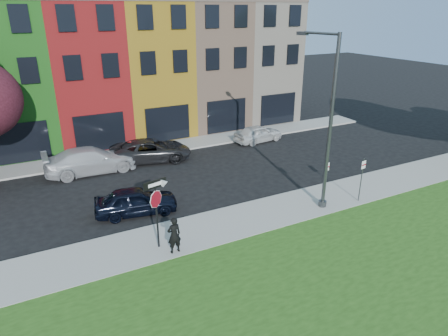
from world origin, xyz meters
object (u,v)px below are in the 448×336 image
man (174,235)px  sedan_near (136,201)px  street_lamp (327,125)px  stop_sign (156,200)px

man → sedan_near: 4.28m
sedan_near → street_lamp: 10.03m
sedan_near → man: bearing=-164.9°
stop_sign → street_lamp: 8.88m
man → sedan_near: size_ratio=0.38×
stop_sign → sedan_near: 3.93m
stop_sign → street_lamp: (8.63, -0.09, 2.08)m
sedan_near → street_lamp: bearing=-103.4°
stop_sign → sedan_near: (0.06, 3.58, -1.63)m
stop_sign → man: size_ratio=1.92×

